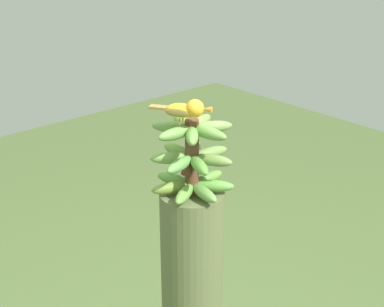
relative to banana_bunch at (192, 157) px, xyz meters
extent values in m
cylinder|color=brown|center=(0.00, 0.00, 0.00)|extent=(0.05, 0.05, 0.26)
ellipsoid|color=#5D9E3F|center=(0.05, -0.05, -0.10)|extent=(0.12, 0.13, 0.04)
ellipsoid|color=#5E8E39|center=(0.07, 0.00, -0.10)|extent=(0.14, 0.05, 0.04)
ellipsoid|color=#5E9346|center=(0.04, 0.06, -0.10)|extent=(0.11, 0.13, 0.04)
ellipsoid|color=#5E983A|center=(-0.02, 0.07, -0.10)|extent=(0.07, 0.14, 0.04)
ellipsoid|color=olive|center=(-0.07, 0.03, -0.10)|extent=(0.14, 0.09, 0.04)
ellipsoid|color=#63993C|center=(-0.06, -0.03, -0.10)|extent=(0.14, 0.10, 0.04)
ellipsoid|color=#699645|center=(-0.01, -0.07, -0.10)|extent=(0.06, 0.14, 0.04)
ellipsoid|color=olive|center=(0.00, 0.07, 0.00)|extent=(0.04, 0.13, 0.04)
ellipsoid|color=#6B9846|center=(-0.06, 0.04, 0.00)|extent=(0.13, 0.11, 0.04)
ellipsoid|color=#5F9645|center=(-0.07, -0.02, 0.00)|extent=(0.14, 0.07, 0.04)
ellipsoid|color=#5C973B|center=(-0.03, -0.06, 0.00)|extent=(0.09, 0.14, 0.04)
ellipsoid|color=olive|center=(0.03, -0.06, 0.00)|extent=(0.10, 0.14, 0.04)
ellipsoid|color=olive|center=(0.07, -0.01, 0.00)|extent=(0.14, 0.06, 0.04)
ellipsoid|color=olive|center=(0.05, 0.05, 0.00)|extent=(0.13, 0.12, 0.04)
ellipsoid|color=olive|center=(0.02, 0.06, 0.10)|extent=(0.07, 0.14, 0.04)
ellipsoid|color=#689745|center=(-0.04, 0.05, 0.10)|extent=(0.11, 0.13, 0.04)
ellipsoid|color=#649043|center=(-0.07, 0.00, 0.10)|extent=(0.13, 0.05, 0.04)
ellipsoid|color=#5F963F|center=(-0.04, -0.05, 0.10)|extent=(0.12, 0.13, 0.04)
ellipsoid|color=#699546|center=(0.01, -0.06, 0.10)|extent=(0.06, 0.14, 0.04)
ellipsoid|color=#6E9645|center=(0.06, -0.03, 0.10)|extent=(0.14, 0.10, 0.04)
ellipsoid|color=olive|center=(0.06, 0.03, 0.10)|extent=(0.14, 0.09, 0.04)
cone|color=#4C2D1E|center=(0.04, 0.00, -0.03)|extent=(0.04, 0.04, 0.06)
cone|color=#4C2D1E|center=(-0.04, -0.01, -0.01)|extent=(0.04, 0.04, 0.06)
cylinder|color=#C68933|center=(-0.06, -0.01, 0.14)|extent=(0.01, 0.01, 0.02)
cylinder|color=#C68933|center=(-0.03, 0.01, 0.14)|extent=(0.01, 0.01, 0.02)
ellipsoid|color=gold|center=(-0.04, 0.00, 0.17)|extent=(0.09, 0.11, 0.04)
ellipsoid|color=olive|center=(-0.07, -0.01, 0.17)|extent=(0.04, 0.07, 0.03)
ellipsoid|color=olive|center=(-0.02, 0.02, 0.17)|extent=(0.04, 0.07, 0.03)
cube|color=olive|center=(-0.08, 0.07, 0.17)|extent=(0.05, 0.06, 0.01)
sphere|color=gold|center=(-0.02, -0.04, 0.18)|extent=(0.06, 0.06, 0.06)
sphere|color=black|center=(0.00, -0.03, 0.18)|extent=(0.01, 0.01, 0.01)
cone|color=orange|center=(0.00, -0.07, 0.18)|extent=(0.03, 0.04, 0.02)
camera|label=1|loc=(-1.09, -1.22, 0.71)|focal=51.74mm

